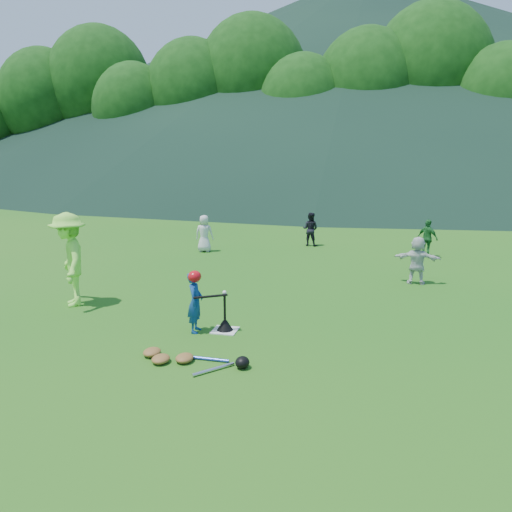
{
  "coord_description": "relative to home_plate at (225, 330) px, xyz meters",
  "views": [
    {
      "loc": [
        2.56,
        -8.37,
        3.28
      ],
      "look_at": [
        0.0,
        2.5,
        0.9
      ],
      "focal_mm": 35.0,
      "sensor_mm": 36.0,
      "label": 1
    }
  ],
  "objects": [
    {
      "name": "home_plate",
      "position": [
        0.0,
        0.0,
        0.0
      ],
      "size": [
        0.45,
        0.45,
        0.02
      ],
      "primitive_type": "cube",
      "color": "silver",
      "rests_on": "ground"
    },
    {
      "name": "fielder_a",
      "position": [
        -2.78,
        6.91,
        0.59
      ],
      "size": [
        0.62,
        0.42,
        1.21
      ],
      "primitive_type": "imported",
      "rotation": [
        0.0,
        0.0,
        3.21
      ],
      "color": "silver",
      "rests_on": "ground"
    },
    {
      "name": "fielder_b",
      "position": [
        0.47,
        8.75,
        0.57
      ],
      "size": [
        0.64,
        0.54,
        1.17
      ],
      "primitive_type": "imported",
      "rotation": [
        0.0,
        0.0,
        2.95
      ],
      "color": "black",
      "rests_on": "ground"
    },
    {
      "name": "fielder_c",
      "position": [
        4.26,
        7.74,
        0.58
      ],
      "size": [
        0.72,
        0.65,
        1.18
      ],
      "primitive_type": "imported",
      "rotation": [
        0.0,
        0.0,
        2.47
      ],
      "color": "#1F692B",
      "rests_on": "ground"
    },
    {
      "name": "batting_tee",
      "position": [
        0.0,
        0.0,
        0.12
      ],
      "size": [
        0.3,
        0.3,
        0.68
      ],
      "color": "black",
      "rests_on": "home_plate"
    },
    {
      "name": "baseball",
      "position": [
        0.0,
        0.0,
        0.73
      ],
      "size": [
        0.08,
        0.08,
        0.08
      ],
      "primitive_type": "sphere",
      "color": "white",
      "rests_on": "batting_tee"
    },
    {
      "name": "fielder_d",
      "position": [
        3.69,
        4.3,
        0.59
      ],
      "size": [
        1.14,
        0.44,
        1.2
      ],
      "primitive_type": "imported",
      "rotation": [
        0.0,
        0.0,
        3.07
      ],
      "color": "silver",
      "rests_on": "ground"
    },
    {
      "name": "adult_coach",
      "position": [
        -3.66,
        0.77,
        0.99
      ],
      "size": [
        1.37,
        1.48,
        2.0
      ],
      "primitive_type": "imported",
      "rotation": [
        0.0,
        0.0,
        -0.94
      ],
      "color": "#91F648",
      "rests_on": "ground"
    },
    {
      "name": "batter_gear",
      "position": [
        -0.49,
        -0.16,
        1.01
      ],
      "size": [
        0.71,
        0.31,
        0.49
      ],
      "color": "red",
      "rests_on": "ground"
    },
    {
      "name": "batter_child",
      "position": [
        -0.51,
        -0.15,
        0.55
      ],
      "size": [
        0.32,
        0.44,
        1.13
      ],
      "primitive_type": "imported",
      "rotation": [
        0.0,
        0.0,
        1.69
      ],
      "color": "navy",
      "rests_on": "ground"
    },
    {
      "name": "tree_line",
      "position": [
        0.2,
        33.83,
        8.2
      ],
      "size": [
        70.04,
        11.4,
        14.82
      ],
      "color": "#382314",
      "rests_on": "ground"
    },
    {
      "name": "outfield_fence",
      "position": [
        0.0,
        28.0,
        0.69
      ],
      "size": [
        70.07,
        0.08,
        1.33
      ],
      "color": "gray",
      "rests_on": "ground"
    },
    {
      "name": "ground",
      "position": [
        0.0,
        0.0,
        -0.01
      ],
      "size": [
        120.0,
        120.0,
        0.0
      ],
      "primitive_type": "plane",
      "color": "#1C6216",
      "rests_on": "ground"
    },
    {
      "name": "equipment_pile",
      "position": [
        -0.22,
        -1.48,
        0.06
      ],
      "size": [
        1.8,
        0.78,
        0.19
      ],
      "color": "olive",
      "rests_on": "ground"
    },
    {
      "name": "distant_hills",
      "position": [
        -7.63,
        81.81,
        14.97
      ],
      "size": [
        155.0,
        140.0,
        32.0
      ],
      "color": "black",
      "rests_on": "ground"
    }
  ]
}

